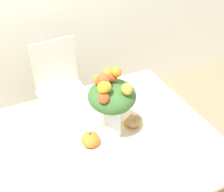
{
  "coord_description": "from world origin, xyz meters",
  "views": [
    {
      "loc": [
        -0.53,
        -1.27,
        2.11
      ],
      "look_at": [
        0.11,
        0.02,
        1.04
      ],
      "focal_mm": 50.0,
      "sensor_mm": 36.0,
      "label": 1
    }
  ],
  "objects_px": {
    "pumpkin": "(90,139)",
    "turkey_figurine": "(132,120)",
    "dining_chair_near_window": "(63,92)",
    "flower_vase": "(112,100)"
  },
  "relations": [
    {
      "from": "pumpkin",
      "to": "turkey_figurine",
      "type": "bearing_deg",
      "value": 7.79
    },
    {
      "from": "flower_vase",
      "to": "dining_chair_near_window",
      "type": "xyz_separation_m",
      "value": [
        -0.04,
        0.9,
        -0.52
      ]
    },
    {
      "from": "flower_vase",
      "to": "dining_chair_near_window",
      "type": "bearing_deg",
      "value": 92.64
    },
    {
      "from": "pumpkin",
      "to": "turkey_figurine",
      "type": "distance_m",
      "value": 0.32
    },
    {
      "from": "pumpkin",
      "to": "turkey_figurine",
      "type": "height_order",
      "value": "pumpkin"
    },
    {
      "from": "flower_vase",
      "to": "turkey_figurine",
      "type": "height_order",
      "value": "flower_vase"
    },
    {
      "from": "dining_chair_near_window",
      "to": "turkey_figurine",
      "type": "bearing_deg",
      "value": -78.85
    },
    {
      "from": "flower_vase",
      "to": "pumpkin",
      "type": "bearing_deg",
      "value": -171.66
    },
    {
      "from": "pumpkin",
      "to": "dining_chair_near_window",
      "type": "distance_m",
      "value": 0.98
    },
    {
      "from": "turkey_figurine",
      "to": "dining_chair_near_window",
      "type": "distance_m",
      "value": 0.95
    }
  ]
}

